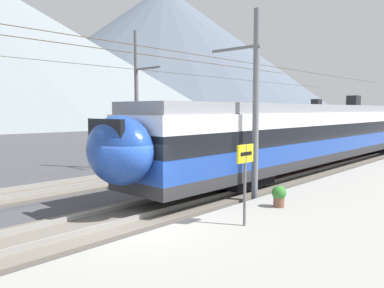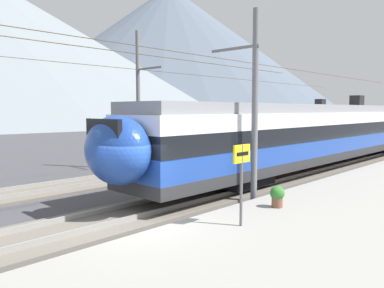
% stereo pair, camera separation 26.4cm
% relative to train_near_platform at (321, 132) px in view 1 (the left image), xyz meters
% --- Properties ---
extents(ground_plane, '(400.00, 400.00, 0.00)m').
position_rel_train_near_platform_xyz_m(ground_plane, '(-15.42, -1.53, -2.23)').
color(ground_plane, '#424247').
extents(platform_slab, '(120.00, 8.97, 0.34)m').
position_rel_train_near_platform_xyz_m(platform_slab, '(-15.42, -6.84, -2.06)').
color(platform_slab, gray).
rests_on(platform_slab, ground).
extents(track_near, '(120.00, 3.00, 0.28)m').
position_rel_train_near_platform_xyz_m(track_near, '(-15.42, -0.00, -2.16)').
color(track_near, '#6B6359').
rests_on(track_near, ground).
extents(track_far, '(120.00, 3.00, 0.28)m').
position_rel_train_near_platform_xyz_m(track_far, '(-15.42, 5.88, -2.16)').
color(track_far, '#6B6359').
rests_on(track_far, ground).
extents(train_near_platform, '(31.45, 2.94, 4.27)m').
position_rel_train_near_platform_xyz_m(train_near_platform, '(0.00, 0.00, 0.00)').
color(train_near_platform, '#2D2D30').
rests_on(train_near_platform, track_near).
extents(train_far_track, '(30.37, 2.88, 4.27)m').
position_rel_train_near_platform_xyz_m(train_far_track, '(6.99, 5.88, -0.00)').
color(train_far_track, '#2D2D30').
rests_on(train_far_track, track_far).
extents(catenary_mast_mid, '(40.73, 2.26, 7.27)m').
position_rel_train_near_platform_xyz_m(catenary_mast_mid, '(-10.14, -1.81, 1.62)').
color(catenary_mast_mid, slate).
rests_on(catenary_mast_mid, ground).
extents(catenary_mast_far_side, '(40.73, 2.25, 8.16)m').
position_rel_train_near_platform_xyz_m(catenary_mast_far_side, '(-7.94, 7.70, 2.00)').
color(catenary_mast_far_side, slate).
rests_on(catenary_mast_far_side, ground).
extents(platform_sign, '(0.70, 0.08, 2.28)m').
position_rel_train_near_platform_xyz_m(platform_sign, '(-13.62, -3.94, -0.22)').
color(platform_sign, '#59595B').
rests_on(platform_sign, platform_slab).
extents(potted_plant_platform_edge, '(0.48, 0.48, 0.72)m').
position_rel_train_near_platform_xyz_m(potted_plant_platform_edge, '(-11.15, -3.59, -1.48)').
color(potted_plant_platform_edge, brown).
rests_on(potted_plant_platform_edge, platform_slab).
extents(mountain_right_ridge, '(186.87, 186.87, 69.97)m').
position_rel_train_near_platform_xyz_m(mountain_right_ridge, '(121.96, 145.11, 32.75)').
color(mountain_right_ridge, '#515B6B').
rests_on(mountain_right_ridge, ground).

